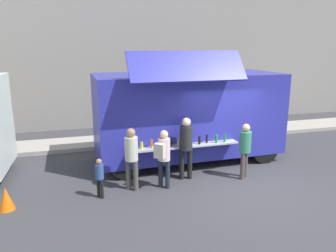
{
  "coord_description": "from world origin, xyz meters",
  "views": [
    {
      "loc": [
        -4.33,
        -7.39,
        3.75
      ],
      "look_at": [
        -1.52,
        2.15,
        1.3
      ],
      "focal_mm": 35.22,
      "sensor_mm": 36.0,
      "label": 1
    }
  ],
  "objects_px": {
    "trash_bin": "(247,124)",
    "child_near_queue": "(100,175)",
    "customer_extra_browsing": "(245,146)",
    "food_truck_main": "(188,114)",
    "customer_mid_with_backpack": "(163,153)",
    "customer_front_ordering": "(186,143)",
    "customer_rear_waiting": "(131,154)",
    "traffic_cone_orange": "(6,199)"
  },
  "relations": [
    {
      "from": "customer_extra_browsing",
      "to": "food_truck_main",
      "type": "bearing_deg",
      "value": -12.24
    },
    {
      "from": "trash_bin",
      "to": "customer_rear_waiting",
      "type": "relative_size",
      "value": 0.55
    },
    {
      "from": "food_truck_main",
      "to": "customer_rear_waiting",
      "type": "relative_size",
      "value": 3.54
    },
    {
      "from": "food_truck_main",
      "to": "traffic_cone_orange",
      "type": "height_order",
      "value": "food_truck_main"
    },
    {
      "from": "food_truck_main",
      "to": "trash_bin",
      "type": "xyz_separation_m",
      "value": [
        3.55,
        2.32,
        -1.1
      ]
    },
    {
      "from": "customer_rear_waiting",
      "to": "customer_mid_with_backpack",
      "type": "bearing_deg",
      "value": -59.53
    },
    {
      "from": "traffic_cone_orange",
      "to": "child_near_queue",
      "type": "xyz_separation_m",
      "value": [
        2.16,
        0.02,
        0.34
      ]
    },
    {
      "from": "trash_bin",
      "to": "customer_extra_browsing",
      "type": "distance_m",
      "value": 5.02
    },
    {
      "from": "child_near_queue",
      "to": "trash_bin",
      "type": "bearing_deg",
      "value": -0.82
    },
    {
      "from": "traffic_cone_orange",
      "to": "trash_bin",
      "type": "xyz_separation_m",
      "value": [
        8.79,
        4.43,
        0.19
      ]
    },
    {
      "from": "food_truck_main",
      "to": "traffic_cone_orange",
      "type": "relative_size",
      "value": 10.87
    },
    {
      "from": "trash_bin",
      "to": "customer_rear_waiting",
      "type": "bearing_deg",
      "value": -144.15
    },
    {
      "from": "trash_bin",
      "to": "child_near_queue",
      "type": "distance_m",
      "value": 7.97
    },
    {
      "from": "food_truck_main",
      "to": "traffic_cone_orange",
      "type": "xyz_separation_m",
      "value": [
        -5.24,
        -2.11,
        -1.29
      ]
    },
    {
      "from": "food_truck_main",
      "to": "customer_front_ordering",
      "type": "distance_m",
      "value": 1.75
    },
    {
      "from": "trash_bin",
      "to": "customer_front_ordering",
      "type": "height_order",
      "value": "customer_front_ordering"
    },
    {
      "from": "customer_extra_browsing",
      "to": "child_near_queue",
      "type": "distance_m",
      "value": 4.11
    },
    {
      "from": "customer_mid_with_backpack",
      "to": "traffic_cone_orange",
      "type": "bearing_deg",
      "value": 134.01
    },
    {
      "from": "traffic_cone_orange",
      "to": "customer_rear_waiting",
      "type": "bearing_deg",
      "value": 4.91
    },
    {
      "from": "traffic_cone_orange",
      "to": "customer_mid_with_backpack",
      "type": "distance_m",
      "value": 3.9
    },
    {
      "from": "food_truck_main",
      "to": "customer_front_ordering",
      "type": "bearing_deg",
      "value": -112.69
    },
    {
      "from": "child_near_queue",
      "to": "customer_rear_waiting",
      "type": "bearing_deg",
      "value": -18.83
    },
    {
      "from": "customer_rear_waiting",
      "to": "customer_extra_browsing",
      "type": "xyz_separation_m",
      "value": [
        3.24,
        -0.12,
        -0.05
      ]
    },
    {
      "from": "traffic_cone_orange",
      "to": "trash_bin",
      "type": "relative_size",
      "value": 0.59
    },
    {
      "from": "traffic_cone_orange",
      "to": "customer_extra_browsing",
      "type": "xyz_separation_m",
      "value": [
        6.25,
        0.14,
        0.69
      ]
    },
    {
      "from": "customer_front_ordering",
      "to": "child_near_queue",
      "type": "height_order",
      "value": "customer_front_ordering"
    },
    {
      "from": "traffic_cone_orange",
      "to": "customer_front_ordering",
      "type": "height_order",
      "value": "customer_front_ordering"
    },
    {
      "from": "food_truck_main",
      "to": "customer_mid_with_backpack",
      "type": "distance_m",
      "value": 2.51
    },
    {
      "from": "trash_bin",
      "to": "food_truck_main",
      "type": "bearing_deg",
      "value": -146.81
    },
    {
      "from": "customer_mid_with_backpack",
      "to": "customer_extra_browsing",
      "type": "xyz_separation_m",
      "value": [
        2.41,
        0.01,
        -0.02
      ]
    },
    {
      "from": "customer_front_ordering",
      "to": "customer_rear_waiting",
      "type": "xyz_separation_m",
      "value": [
        -1.61,
        -0.3,
        -0.06
      ]
    },
    {
      "from": "traffic_cone_orange",
      "to": "customer_mid_with_backpack",
      "type": "relative_size",
      "value": 0.34
    },
    {
      "from": "customer_rear_waiting",
      "to": "child_near_queue",
      "type": "bearing_deg",
      "value": 145.37
    },
    {
      "from": "customer_front_ordering",
      "to": "customer_rear_waiting",
      "type": "distance_m",
      "value": 1.64
    },
    {
      "from": "customer_front_ordering",
      "to": "traffic_cone_orange",
      "type": "bearing_deg",
      "value": 104.24
    },
    {
      "from": "customer_mid_with_backpack",
      "to": "customer_rear_waiting",
      "type": "relative_size",
      "value": 0.95
    },
    {
      "from": "customer_extra_browsing",
      "to": "traffic_cone_orange",
      "type": "bearing_deg",
      "value": 52.07
    },
    {
      "from": "customer_front_ordering",
      "to": "customer_mid_with_backpack",
      "type": "height_order",
      "value": "customer_front_ordering"
    },
    {
      "from": "customer_mid_with_backpack",
      "to": "child_near_queue",
      "type": "distance_m",
      "value": 1.72
    },
    {
      "from": "customer_extra_browsing",
      "to": "customer_rear_waiting",
      "type": "bearing_deg",
      "value": 48.65
    },
    {
      "from": "customer_rear_waiting",
      "to": "customer_extra_browsing",
      "type": "bearing_deg",
      "value": -52.42
    },
    {
      "from": "customer_rear_waiting",
      "to": "customer_extra_browsing",
      "type": "relative_size",
      "value": 1.05
    }
  ]
}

